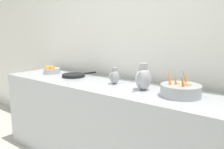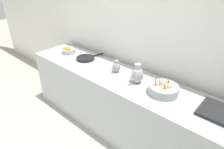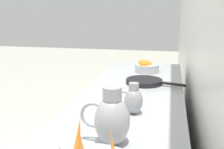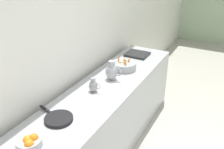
{
  "view_description": "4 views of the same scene",
  "coord_description": "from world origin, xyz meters",
  "px_view_note": "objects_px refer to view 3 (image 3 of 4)",
  "views": [
    {
      "loc": [
        0.32,
        1.46,
        1.45
      ],
      "look_at": [
        -1.35,
        0.15,
        1.07
      ],
      "focal_mm": 36.79,
      "sensor_mm": 36.0,
      "label": 1
    },
    {
      "loc": [
        0.27,
        1.56,
        2.2
      ],
      "look_at": [
        -1.33,
        0.15,
        1.02
      ],
      "focal_mm": 31.67,
      "sensor_mm": 36.0,
      "label": 2
    },
    {
      "loc": [
        -1.74,
        1.46,
        1.49
      ],
      "look_at": [
        -1.41,
        -0.08,
        1.11
      ],
      "focal_mm": 44.68,
      "sensor_mm": 36.0,
      "label": 3
    },
    {
      "loc": [
        -0.17,
        -2.1,
        2.38
      ],
      "look_at": [
        -1.47,
        0.34,
        1.03
      ],
      "focal_mm": 40.48,
      "sensor_mm": 36.0,
      "label": 4
    }
  ],
  "objects_px": {
    "orange_bowl": "(146,67)",
    "metal_pitcher_short": "(133,100)",
    "metal_pitcher_tall": "(112,119)",
    "skillet_on_counter": "(145,81)"
  },
  "relations": [
    {
      "from": "metal_pitcher_tall",
      "to": "skillet_on_counter",
      "type": "height_order",
      "value": "metal_pitcher_tall"
    },
    {
      "from": "metal_pitcher_short",
      "to": "metal_pitcher_tall",
      "type": "bearing_deg",
      "value": 83.5
    },
    {
      "from": "metal_pitcher_tall",
      "to": "skillet_on_counter",
      "type": "distance_m",
      "value": 1.0
    },
    {
      "from": "metal_pitcher_tall",
      "to": "metal_pitcher_short",
      "type": "xyz_separation_m",
      "value": [
        -0.04,
        -0.37,
        -0.04
      ]
    },
    {
      "from": "orange_bowl",
      "to": "metal_pitcher_tall",
      "type": "height_order",
      "value": "metal_pitcher_tall"
    },
    {
      "from": "metal_pitcher_tall",
      "to": "metal_pitcher_short",
      "type": "height_order",
      "value": "metal_pitcher_tall"
    },
    {
      "from": "orange_bowl",
      "to": "metal_pitcher_short",
      "type": "relative_size",
      "value": 1.25
    },
    {
      "from": "orange_bowl",
      "to": "metal_pitcher_short",
      "type": "xyz_separation_m",
      "value": [
        -0.02,
        1.03,
        0.03
      ]
    },
    {
      "from": "metal_pitcher_tall",
      "to": "metal_pitcher_short",
      "type": "bearing_deg",
      "value": -96.5
    },
    {
      "from": "orange_bowl",
      "to": "skillet_on_counter",
      "type": "xyz_separation_m",
      "value": [
        -0.03,
        0.4,
        -0.03
      ]
    }
  ]
}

